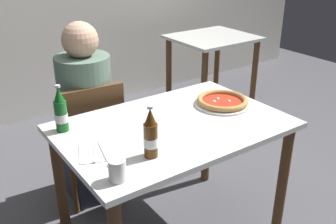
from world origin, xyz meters
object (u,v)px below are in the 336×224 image
at_px(diner_seated, 87,118).
at_px(beer_bottle_left, 61,112).
at_px(dining_table_background, 212,52).
at_px(dining_table_main, 173,143).
at_px(beer_bottle_center, 151,136).
at_px(chair_behind_table, 91,135).
at_px(pizza_margherita_near, 222,102).
at_px(paper_cup, 117,170).
at_px(napkin_with_cutlery, 99,152).

relative_size(diner_seated, beer_bottle_left, 4.89).
relative_size(dining_table_background, beer_bottle_left, 3.24).
bearing_deg(dining_table_background, dining_table_main, -136.94).
relative_size(diner_seated, beer_bottle_center, 4.89).
xyz_separation_m(chair_behind_table, beer_bottle_center, (-0.06, -0.82, 0.37)).
bearing_deg(chair_behind_table, dining_table_main, 114.92).
bearing_deg(dining_table_main, dining_table_background, 43.06).
distance_m(dining_table_background, pizza_margherita_near, 1.76).
bearing_deg(dining_table_background, pizza_margherita_near, -129.30).
height_order(pizza_margherita_near, beer_bottle_left, beer_bottle_left).
bearing_deg(pizza_margherita_near, beer_bottle_center, -159.12).
bearing_deg(paper_cup, pizza_margherita_near, 20.93).
height_order(dining_table_main, paper_cup, paper_cup).
bearing_deg(napkin_with_cutlery, pizza_margherita_near, 6.08).
height_order(chair_behind_table, beer_bottle_center, beer_bottle_center).
relative_size(dining_table_main, diner_seated, 0.99).
height_order(diner_seated, paper_cup, diner_seated).
distance_m(chair_behind_table, beer_bottle_center, 0.90).
relative_size(chair_behind_table, napkin_with_cutlery, 3.63).
bearing_deg(napkin_with_cutlery, chair_behind_table, 70.20).
relative_size(chair_behind_table, dining_table_background, 1.06).
distance_m(dining_table_background, napkin_with_cutlery, 2.43).
bearing_deg(napkin_with_cutlery, beer_bottle_left, 99.84).
height_order(dining_table_main, beer_bottle_left, beer_bottle_left).
distance_m(beer_bottle_left, napkin_with_cutlery, 0.33).
xyz_separation_m(dining_table_main, diner_seated, (-0.21, 0.66, -0.05)).
distance_m(chair_behind_table, dining_table_background, 1.89).
bearing_deg(pizza_margherita_near, beer_bottle_left, 166.08).
height_order(diner_seated, dining_table_background, diner_seated).
relative_size(chair_behind_table, pizza_margherita_near, 2.58).
xyz_separation_m(dining_table_main, beer_bottle_center, (-0.28, -0.21, 0.22)).
distance_m(dining_table_main, dining_table_background, 2.05).
distance_m(chair_behind_table, beer_bottle_left, 0.59).
bearing_deg(paper_cup, diner_seated, 73.78).
relative_size(pizza_margherita_near, napkin_with_cutlery, 1.41).
bearing_deg(dining_table_background, beer_bottle_center, -137.77).
height_order(dining_table_background, beer_bottle_left, beer_bottle_left).
bearing_deg(beer_bottle_left, pizza_margherita_near, -13.92).
relative_size(dining_table_main, beer_bottle_left, 4.86).
height_order(dining_table_background, paper_cup, paper_cup).
bearing_deg(beer_bottle_left, napkin_with_cutlery, -80.16).
height_order(dining_table_main, diner_seated, diner_seated).
relative_size(dining_table_main, pizza_margherita_near, 3.64).
relative_size(pizza_margherita_near, paper_cup, 3.47).
height_order(beer_bottle_center, paper_cup, beer_bottle_center).
relative_size(beer_bottle_left, napkin_with_cutlery, 1.05).
bearing_deg(diner_seated, dining_table_background, 23.36).
distance_m(diner_seated, paper_cup, 1.02).
bearing_deg(pizza_margherita_near, dining_table_background, 50.70).
height_order(diner_seated, beer_bottle_center, diner_seated).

